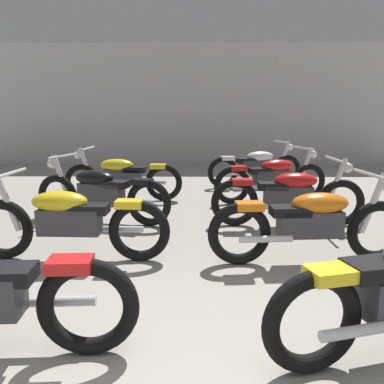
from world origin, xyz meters
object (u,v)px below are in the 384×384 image
at_px(motorcycle_left_row_3, 122,176).
at_px(motorcycle_right_row_2, 289,195).
at_px(motorcycle_right_row_3, 272,177).
at_px(motorcycle_right_row_4, 256,166).
at_px(motorcycle_left_row_2, 100,192).
at_px(motorcycle_left_row_1, 69,220).
at_px(motorcycle_right_row_1, 311,222).

relative_size(motorcycle_left_row_3, motorcycle_right_row_2, 1.00).
relative_size(motorcycle_right_row_3, motorcycle_right_row_4, 1.00).
height_order(motorcycle_left_row_3, motorcycle_right_row_3, same).
bearing_deg(motorcycle_right_row_2, motorcycle_right_row_4, 90.26).
relative_size(motorcycle_left_row_2, motorcycle_right_row_2, 0.97).
height_order(motorcycle_left_row_3, motorcycle_right_row_2, same).
distance_m(motorcycle_left_row_1, motorcycle_left_row_2, 1.55).
relative_size(motorcycle_left_row_3, motorcycle_right_row_1, 1.00).
xyz_separation_m(motorcycle_left_row_1, motorcycle_right_row_4, (2.67, 4.46, 0.00)).
bearing_deg(motorcycle_left_row_3, motorcycle_right_row_2, -31.56).
bearing_deg(motorcycle_left_row_1, motorcycle_right_row_2, 27.07).
distance_m(motorcycle_left_row_1, motorcycle_right_row_1, 2.59).
xyz_separation_m(motorcycle_left_row_2, motorcycle_right_row_4, (2.69, 2.91, 0.00)).
height_order(motorcycle_left_row_1, motorcycle_left_row_3, same).
bearing_deg(motorcycle_left_row_2, motorcycle_right_row_2, -3.77).
distance_m(motorcycle_right_row_1, motorcycle_right_row_2, 1.42).
height_order(motorcycle_right_row_2, motorcycle_right_row_4, same).
height_order(motorcycle_right_row_1, motorcycle_right_row_3, same).
relative_size(motorcycle_left_row_1, motorcycle_left_row_3, 1.00).
xyz_separation_m(motorcycle_left_row_1, motorcycle_right_row_1, (2.59, -0.05, 0.00)).
xyz_separation_m(motorcycle_left_row_3, motorcycle_right_row_1, (2.58, -3.06, 0.00)).
bearing_deg(motorcycle_right_row_3, motorcycle_left_row_2, -153.43).
bearing_deg(motorcycle_right_row_1, motorcycle_left_row_3, 130.12).
bearing_deg(motorcycle_left_row_2, motorcycle_left_row_3, 88.27).
relative_size(motorcycle_right_row_1, motorcycle_right_row_2, 1.00).
xyz_separation_m(motorcycle_left_row_1, motorcycle_left_row_2, (-0.03, 1.55, 0.00)).
bearing_deg(motorcycle_left_row_1, motorcycle_right_row_4, 59.15).
distance_m(motorcycle_right_row_2, motorcycle_right_row_4, 3.09).
bearing_deg(motorcycle_left_row_3, motorcycle_left_row_2, -91.73).
xyz_separation_m(motorcycle_left_row_3, motorcycle_right_row_2, (2.66, -1.64, 0.00)).
height_order(motorcycle_left_row_1, motorcycle_right_row_2, same).
distance_m(motorcycle_left_row_3, motorcycle_right_row_3, 2.72).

